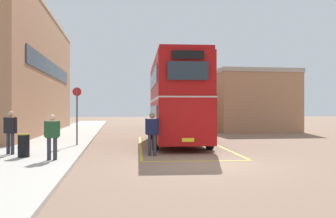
{
  "coord_description": "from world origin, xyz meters",
  "views": [
    {
      "loc": [
        -3.09,
        -12.49,
        1.94
      ],
      "look_at": [
        0.08,
        9.68,
        1.96
      ],
      "focal_mm": 39.07,
      "sensor_mm": 36.0,
      "label": 1
    }
  ],
  "objects_px": {
    "single_deck_bus": "(176,112)",
    "pedestrian_boarding": "(152,130)",
    "pedestrian_waiting_far": "(52,134)",
    "pedestrian_waiting_near": "(10,129)",
    "double_decker_bus": "(176,99)",
    "litter_bin": "(24,145)",
    "bus_stop_sign": "(77,111)"
  },
  "relations": [
    {
      "from": "double_decker_bus",
      "to": "bus_stop_sign",
      "type": "height_order",
      "value": "double_decker_bus"
    },
    {
      "from": "double_decker_bus",
      "to": "pedestrian_waiting_near",
      "type": "distance_m",
      "value": 9.12
    },
    {
      "from": "single_deck_bus",
      "to": "pedestrian_boarding",
      "type": "height_order",
      "value": "single_deck_bus"
    },
    {
      "from": "single_deck_bus",
      "to": "litter_bin",
      "type": "xyz_separation_m",
      "value": [
        -9.32,
        -21.32,
        -1.06
      ]
    },
    {
      "from": "single_deck_bus",
      "to": "pedestrian_boarding",
      "type": "distance_m",
      "value": 20.99
    },
    {
      "from": "single_deck_bus",
      "to": "bus_stop_sign",
      "type": "distance_m",
      "value": 18.55
    },
    {
      "from": "double_decker_bus",
      "to": "single_deck_bus",
      "type": "relative_size",
      "value": 1.06
    },
    {
      "from": "bus_stop_sign",
      "to": "double_decker_bus",
      "type": "bearing_deg",
      "value": 14.88
    },
    {
      "from": "double_decker_bus",
      "to": "pedestrian_boarding",
      "type": "height_order",
      "value": "double_decker_bus"
    },
    {
      "from": "double_decker_bus",
      "to": "pedestrian_waiting_near",
      "type": "relative_size",
      "value": 5.82
    },
    {
      "from": "single_deck_bus",
      "to": "bus_stop_sign",
      "type": "bearing_deg",
      "value": -114.95
    },
    {
      "from": "single_deck_bus",
      "to": "pedestrian_boarding",
      "type": "relative_size",
      "value": 5.26
    },
    {
      "from": "double_decker_bus",
      "to": "pedestrian_waiting_far",
      "type": "bearing_deg",
      "value": -129.1
    },
    {
      "from": "pedestrian_boarding",
      "to": "pedestrian_waiting_far",
      "type": "distance_m",
      "value": 4.14
    },
    {
      "from": "litter_bin",
      "to": "pedestrian_boarding",
      "type": "bearing_deg",
      "value": 9.13
    },
    {
      "from": "pedestrian_waiting_far",
      "to": "bus_stop_sign",
      "type": "height_order",
      "value": "bus_stop_sign"
    },
    {
      "from": "double_decker_bus",
      "to": "litter_bin",
      "type": "height_order",
      "value": "double_decker_bus"
    },
    {
      "from": "pedestrian_waiting_near",
      "to": "double_decker_bus",
      "type": "bearing_deg",
      "value": 33.33
    },
    {
      "from": "pedestrian_waiting_far",
      "to": "litter_bin",
      "type": "relative_size",
      "value": 1.85
    },
    {
      "from": "pedestrian_waiting_far",
      "to": "double_decker_bus",
      "type": "bearing_deg",
      "value": 50.9
    },
    {
      "from": "pedestrian_waiting_far",
      "to": "bus_stop_sign",
      "type": "xyz_separation_m",
      "value": [
        0.3,
        5.48,
        0.81
      ]
    },
    {
      "from": "bus_stop_sign",
      "to": "pedestrian_waiting_far",
      "type": "bearing_deg",
      "value": -93.1
    },
    {
      "from": "pedestrian_waiting_near",
      "to": "bus_stop_sign",
      "type": "bearing_deg",
      "value": 57.81
    },
    {
      "from": "pedestrian_boarding",
      "to": "litter_bin",
      "type": "bearing_deg",
      "value": -170.87
    },
    {
      "from": "pedestrian_waiting_near",
      "to": "bus_stop_sign",
      "type": "height_order",
      "value": "bus_stop_sign"
    },
    {
      "from": "pedestrian_boarding",
      "to": "pedestrian_waiting_near",
      "type": "height_order",
      "value": "pedestrian_waiting_near"
    },
    {
      "from": "litter_bin",
      "to": "double_decker_bus",
      "type": "bearing_deg",
      "value": 41.0
    },
    {
      "from": "double_decker_bus",
      "to": "bus_stop_sign",
      "type": "xyz_separation_m",
      "value": [
        -5.3,
        -1.41,
        -0.64
      ]
    },
    {
      "from": "single_deck_bus",
      "to": "pedestrian_waiting_near",
      "type": "distance_m",
      "value": 22.72
    },
    {
      "from": "pedestrian_boarding",
      "to": "pedestrian_waiting_far",
      "type": "xyz_separation_m",
      "value": [
        -3.75,
        -1.78,
        0.01
      ]
    },
    {
      "from": "single_deck_bus",
      "to": "pedestrian_waiting_near",
      "type": "xyz_separation_m",
      "value": [
        -10.06,
        -20.36,
        -0.49
      ]
    },
    {
      "from": "double_decker_bus",
      "to": "single_deck_bus",
      "type": "bearing_deg",
      "value": 80.71
    }
  ]
}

